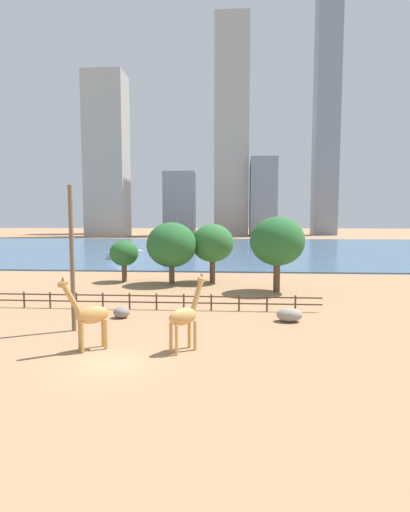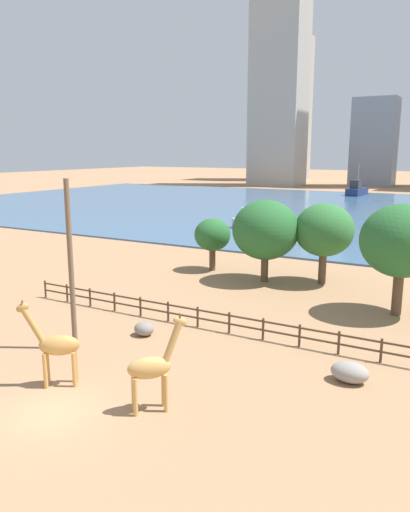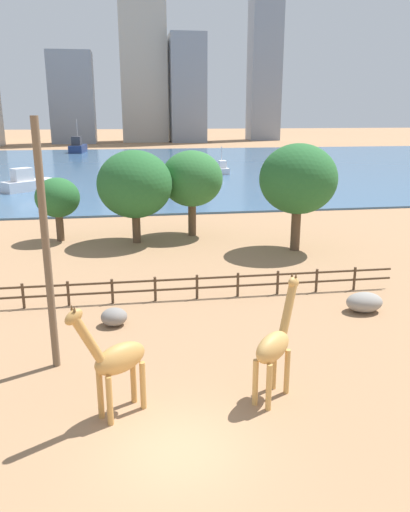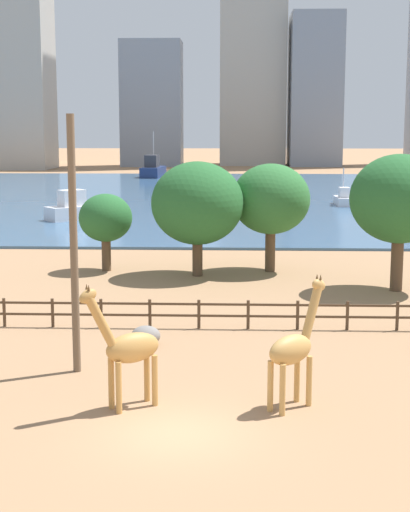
{
  "view_description": "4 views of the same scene",
  "coord_description": "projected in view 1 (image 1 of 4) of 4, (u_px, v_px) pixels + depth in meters",
  "views": [
    {
      "loc": [
        6.09,
        -18.86,
        7.22
      ],
      "look_at": [
        3.86,
        13.25,
        4.19
      ],
      "focal_mm": 28.0,
      "sensor_mm": 36.0,
      "label": 1
    },
    {
      "loc": [
        14.78,
        -13.42,
        10.69
      ],
      "look_at": [
        -2.09,
        16.83,
        3.39
      ],
      "focal_mm": 35.0,
      "sensor_mm": 36.0,
      "label": 2
    },
    {
      "loc": [
        -1.11,
        -12.31,
        9.44
      ],
      "look_at": [
        2.63,
        11.65,
        2.41
      ],
      "focal_mm": 35.0,
      "sensor_mm": 36.0,
      "label": 3
    },
    {
      "loc": [
        1.65,
        -21.74,
        8.94
      ],
      "look_at": [
        0.05,
        19.76,
        1.96
      ],
      "focal_mm": 55.0,
      "sensor_mm": 36.0,
      "label": 4
    }
  ],
  "objects": [
    {
      "name": "boulder_by_pole",
      "position": [
        289.0,
        315.0,
        28.02
      ],
      "size": [
        1.8,
        1.29,
        0.96
      ],
      "primitive_type": "ellipsoid",
      "color": "gray",
      "rests_on": "ground"
    },
    {
      "name": "harbor_water",
      "position": [
        207.0,
        248.0,
        96.3
      ],
      "size": [
        180.0,
        86.0,
        0.2
      ],
      "primitive_type": "cube",
      "color": "#3D6084",
      "rests_on": "ground"
    },
    {
      "name": "boulder_near_fence",
      "position": [
        122.0,
        312.0,
        29.08
      ],
      "size": [
        1.2,
        1.09,
        0.82
      ],
      "primitive_type": "ellipsoid",
      "color": "gray",
      "rests_on": "ground"
    },
    {
      "name": "tree_center_broad",
      "position": [
        213.0,
        243.0,
        44.93
      ],
      "size": [
        4.78,
        4.78,
        6.62
      ],
      "color": "brown",
      "rests_on": "ground"
    },
    {
      "name": "tree_right_tall",
      "position": [
        172.0,
        245.0,
        43.62
      ],
      "size": [
        5.47,
        5.47,
        6.82
      ],
      "color": "brown",
      "rests_on": "ground"
    },
    {
      "name": "boat_ferry",
      "position": [
        176.0,
        236.0,
        130.53
      ],
      "size": [
        3.76,
        8.68,
        7.6
      ],
      "rotation": [
        0.0,
        0.0,
        1.48
      ],
      "color": "navy",
      "rests_on": "harbor_water"
    },
    {
      "name": "giraffe_tall",
      "position": [
        185.0,
        316.0,
        21.69
      ],
      "size": [
        2.18,
        2.18,
        4.19
      ],
      "rotation": [
        0.0,
        0.0,
        0.78
      ],
      "color": "tan",
      "rests_on": "ground"
    },
    {
      "name": "skyline_tower_glass",
      "position": [
        327.0,
        110.0,
        170.67
      ],
      "size": [
        10.09,
        8.79,
        106.96
      ],
      "primitive_type": "cube",
      "color": "gray",
      "rests_on": "ground"
    },
    {
      "name": "ground_plane",
      "position": [
        208.0,
        248.0,
        99.29
      ],
      "size": [
        400.0,
        400.0,
        0.0
      ],
      "primitive_type": "plane",
      "color": "#9E7551"
    },
    {
      "name": "giraffe_companion",
      "position": [
        90.0,
        315.0,
        21.78
      ],
      "size": [
        2.56,
        2.04,
        4.19
      ],
      "rotation": [
        0.0,
        0.0,
        3.76
      ],
      "color": "#C18C47",
      "rests_on": "ground"
    },
    {
      "name": "enclosure_fence",
      "position": [
        150.0,
        300.0,
        31.71
      ],
      "size": [
        26.12,
        0.14,
        1.3
      ],
      "color": "#4C3826",
      "rests_on": "ground"
    },
    {
      "name": "boat_sailboat",
      "position": [
        268.0,
        249.0,
        83.01
      ],
      "size": [
        1.67,
        4.53,
        4.07
      ],
      "rotation": [
        0.0,
        0.0,
        1.58
      ],
      "color": "silver",
      "rests_on": "harbor_water"
    },
    {
      "name": "skyline_block_central",
      "position": [
        179.0,
        204.0,
        168.76
      ],
      "size": [
        12.96,
        9.43,
        26.69
      ],
      "primitive_type": "cube",
      "color": "gray",
      "rests_on": "ground"
    },
    {
      "name": "skyline_block_right",
      "position": [
        263.0,
        197.0,
        169.46
      ],
      "size": [
        11.03,
        14.3,
        32.49
      ],
      "primitive_type": "cube",
      "color": "gray",
      "rests_on": "ground"
    },
    {
      "name": "utility_pole",
      "position": [
        72.0,
        259.0,
        25.36
      ],
      "size": [
        0.28,
        0.28,
        9.32
      ],
      "primitive_type": "cylinder",
      "color": "brown",
      "rests_on": "ground"
    },
    {
      "name": "boat_tug",
      "position": [
        125.0,
        253.0,
        70.99
      ],
      "size": [
        6.27,
        5.8,
        2.77
      ],
      "rotation": [
        0.0,
        0.0,
        0.7
      ],
      "color": "silver",
      "rests_on": "harbor_water"
    },
    {
      "name": "skyline_tower_needle",
      "position": [
        232.0,
        129.0,
        171.29
      ],
      "size": [
        14.41,
        13.49,
        91.34
      ],
      "primitive_type": "cube",
      "color": "#ADA89E",
      "rests_on": "ground"
    },
    {
      "name": "skyline_block_left",
      "position": [
        108.0,
        179.0,
        188.47
      ],
      "size": [
        16.85,
        14.09,
        51.54
      ],
      "primitive_type": "cube",
      "color": "#ADA89E",
      "rests_on": "ground"
    },
    {
      "name": "tree_left_small",
      "position": [
        124.0,
        253.0,
        45.52
      ],
      "size": [
        3.27,
        3.27,
        4.77
      ],
      "color": "brown",
      "rests_on": "ground"
    },
    {
      "name": "tree_left_large",
      "position": [
        277.0,
        241.0,
        38.96
      ],
      "size": [
        5.32,
        5.32,
        7.41
      ],
      "color": "brown",
      "rests_on": "ground"
    },
    {
      "name": "skyline_tower_short",
      "position": [
        107.0,
        157.0,
        157.18
      ],
      "size": [
        15.58,
        12.57,
        63.21
      ],
      "primitive_type": "cube",
      "color": "#ADA89E",
      "rests_on": "ground"
    }
  ]
}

